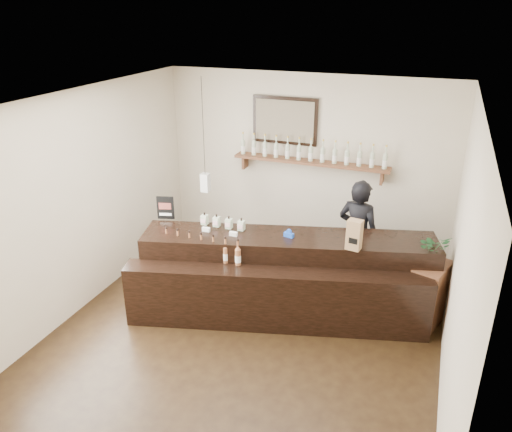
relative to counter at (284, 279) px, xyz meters
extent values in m
plane|color=black|center=(-0.28, -0.56, -0.48)|extent=(5.00, 5.00, 0.00)
plane|color=beige|center=(-0.28, 1.94, 0.92)|extent=(4.50, 0.00, 4.50)
plane|color=beige|center=(-0.28, -3.06, 0.92)|extent=(4.50, 0.00, 4.50)
plane|color=beige|center=(-2.53, -0.56, 0.92)|extent=(0.00, 5.00, 5.00)
plane|color=beige|center=(1.97, -0.56, 0.92)|extent=(0.00, 5.00, 5.00)
plane|color=white|center=(-0.28, -0.56, 2.32)|extent=(5.00, 5.00, 0.00)
cube|color=brown|center=(-0.18, 1.81, 1.02)|extent=(2.40, 0.25, 0.04)
cube|color=brown|center=(-1.26, 1.84, 0.90)|extent=(0.04, 0.20, 0.20)
cube|color=brown|center=(0.90, 1.84, 0.90)|extent=(0.04, 0.20, 0.20)
cube|color=black|center=(-0.63, 1.91, 1.60)|extent=(1.02, 0.04, 0.72)
cube|color=#3F3429|center=(-0.63, 1.88, 1.60)|extent=(0.92, 0.01, 0.62)
cube|color=white|center=(-1.58, 1.04, 0.77)|extent=(0.12, 0.12, 0.28)
cylinder|color=black|center=(-1.58, 1.04, 1.61)|extent=(0.01, 0.01, 1.41)
cylinder|color=beige|center=(-1.28, 1.81, 1.14)|extent=(0.07, 0.07, 0.20)
cone|color=beige|center=(-1.28, 1.81, 1.26)|extent=(0.07, 0.07, 0.05)
cylinder|color=beige|center=(-1.28, 1.81, 1.32)|extent=(0.02, 0.02, 0.07)
cylinder|color=gold|center=(-1.28, 1.81, 1.37)|extent=(0.03, 0.03, 0.02)
cylinder|color=white|center=(-1.28, 1.81, 1.12)|extent=(0.07, 0.07, 0.09)
cylinder|color=beige|center=(-1.10, 1.81, 1.14)|extent=(0.07, 0.07, 0.20)
cone|color=beige|center=(-1.10, 1.81, 1.26)|extent=(0.07, 0.07, 0.05)
cylinder|color=beige|center=(-1.10, 1.81, 1.32)|extent=(0.02, 0.02, 0.07)
cylinder|color=gold|center=(-1.10, 1.81, 1.37)|extent=(0.03, 0.03, 0.02)
cylinder|color=white|center=(-1.10, 1.81, 1.12)|extent=(0.07, 0.07, 0.09)
cylinder|color=beige|center=(-0.91, 1.81, 1.14)|extent=(0.07, 0.07, 0.20)
cone|color=beige|center=(-0.91, 1.81, 1.26)|extent=(0.07, 0.07, 0.05)
cylinder|color=beige|center=(-0.91, 1.81, 1.32)|extent=(0.02, 0.02, 0.07)
cylinder|color=gold|center=(-0.91, 1.81, 1.37)|extent=(0.03, 0.03, 0.02)
cylinder|color=white|center=(-0.91, 1.81, 1.12)|extent=(0.07, 0.07, 0.09)
cylinder|color=beige|center=(-0.73, 1.81, 1.14)|extent=(0.07, 0.07, 0.20)
cone|color=beige|center=(-0.73, 1.81, 1.26)|extent=(0.07, 0.07, 0.05)
cylinder|color=beige|center=(-0.73, 1.81, 1.32)|extent=(0.02, 0.02, 0.07)
cylinder|color=gold|center=(-0.73, 1.81, 1.37)|extent=(0.03, 0.03, 0.02)
cylinder|color=white|center=(-0.73, 1.81, 1.12)|extent=(0.07, 0.07, 0.09)
cylinder|color=beige|center=(-0.55, 1.81, 1.14)|extent=(0.07, 0.07, 0.20)
cone|color=beige|center=(-0.55, 1.81, 1.26)|extent=(0.07, 0.07, 0.05)
cylinder|color=beige|center=(-0.55, 1.81, 1.32)|extent=(0.02, 0.02, 0.07)
cylinder|color=gold|center=(-0.55, 1.81, 1.37)|extent=(0.03, 0.03, 0.02)
cylinder|color=white|center=(-0.55, 1.81, 1.12)|extent=(0.07, 0.07, 0.09)
cylinder|color=beige|center=(-0.36, 1.81, 1.14)|extent=(0.07, 0.07, 0.20)
cone|color=beige|center=(-0.36, 1.81, 1.26)|extent=(0.07, 0.07, 0.05)
cylinder|color=beige|center=(-0.36, 1.81, 1.32)|extent=(0.02, 0.02, 0.07)
cylinder|color=gold|center=(-0.36, 1.81, 1.37)|extent=(0.03, 0.03, 0.02)
cylinder|color=white|center=(-0.36, 1.81, 1.12)|extent=(0.07, 0.07, 0.09)
cylinder|color=beige|center=(-0.18, 1.81, 1.14)|extent=(0.07, 0.07, 0.20)
cone|color=beige|center=(-0.18, 1.81, 1.26)|extent=(0.07, 0.07, 0.05)
cylinder|color=beige|center=(-0.18, 1.81, 1.32)|extent=(0.02, 0.02, 0.07)
cylinder|color=gold|center=(-0.18, 1.81, 1.37)|extent=(0.03, 0.03, 0.02)
cylinder|color=white|center=(-0.18, 1.81, 1.12)|extent=(0.07, 0.07, 0.09)
cylinder|color=beige|center=(0.00, 1.81, 1.14)|extent=(0.07, 0.07, 0.20)
cone|color=beige|center=(0.00, 1.81, 1.26)|extent=(0.07, 0.07, 0.05)
cylinder|color=beige|center=(0.00, 1.81, 1.32)|extent=(0.02, 0.02, 0.07)
cylinder|color=gold|center=(0.00, 1.81, 1.37)|extent=(0.03, 0.03, 0.02)
cylinder|color=white|center=(0.00, 1.81, 1.12)|extent=(0.07, 0.07, 0.09)
cylinder|color=beige|center=(0.19, 1.81, 1.14)|extent=(0.07, 0.07, 0.20)
cone|color=beige|center=(0.19, 1.81, 1.26)|extent=(0.07, 0.07, 0.05)
cylinder|color=beige|center=(0.19, 1.81, 1.32)|extent=(0.02, 0.02, 0.07)
cylinder|color=gold|center=(0.19, 1.81, 1.37)|extent=(0.03, 0.03, 0.02)
cylinder|color=white|center=(0.19, 1.81, 1.12)|extent=(0.07, 0.07, 0.09)
cylinder|color=beige|center=(0.37, 1.81, 1.14)|extent=(0.07, 0.07, 0.20)
cone|color=beige|center=(0.37, 1.81, 1.26)|extent=(0.07, 0.07, 0.05)
cylinder|color=beige|center=(0.37, 1.81, 1.32)|extent=(0.02, 0.02, 0.07)
cylinder|color=gold|center=(0.37, 1.81, 1.37)|extent=(0.03, 0.03, 0.02)
cylinder|color=white|center=(0.37, 1.81, 1.12)|extent=(0.07, 0.07, 0.09)
cylinder|color=beige|center=(0.55, 1.81, 1.14)|extent=(0.07, 0.07, 0.20)
cone|color=beige|center=(0.55, 1.81, 1.26)|extent=(0.07, 0.07, 0.05)
cylinder|color=beige|center=(0.55, 1.81, 1.32)|extent=(0.02, 0.02, 0.07)
cylinder|color=gold|center=(0.55, 1.81, 1.37)|extent=(0.03, 0.03, 0.02)
cylinder|color=white|center=(0.55, 1.81, 1.12)|extent=(0.07, 0.07, 0.09)
cylinder|color=beige|center=(0.74, 1.81, 1.14)|extent=(0.07, 0.07, 0.20)
cone|color=beige|center=(0.74, 1.81, 1.26)|extent=(0.07, 0.07, 0.05)
cylinder|color=beige|center=(0.74, 1.81, 1.32)|extent=(0.02, 0.02, 0.07)
cylinder|color=gold|center=(0.74, 1.81, 1.37)|extent=(0.03, 0.03, 0.02)
cylinder|color=white|center=(0.74, 1.81, 1.12)|extent=(0.07, 0.07, 0.09)
cylinder|color=beige|center=(0.92, 1.81, 1.14)|extent=(0.07, 0.07, 0.20)
cone|color=beige|center=(0.92, 1.81, 1.26)|extent=(0.07, 0.07, 0.05)
cylinder|color=beige|center=(0.92, 1.81, 1.32)|extent=(0.02, 0.02, 0.07)
cylinder|color=gold|center=(0.92, 1.81, 1.37)|extent=(0.03, 0.03, 0.02)
cylinder|color=white|center=(0.92, 1.81, 1.12)|extent=(0.07, 0.07, 0.09)
cube|color=black|center=(0.01, 0.14, 0.03)|extent=(3.74, 1.59, 1.03)
cube|color=black|center=(0.01, -0.35, -0.09)|extent=(3.65, 1.28, 0.78)
cube|color=white|center=(-1.03, -0.10, 0.57)|extent=(0.10, 0.04, 0.05)
cube|color=white|center=(-0.65, -0.10, 0.57)|extent=(0.10, 0.04, 0.05)
cube|color=beige|center=(-1.71, -0.35, 0.36)|extent=(0.12, 0.12, 0.12)
cube|color=beige|center=(-1.71, -0.35, 0.48)|extent=(0.12, 0.12, 0.12)
cube|color=beige|center=(-1.13, 0.08, 0.62)|extent=(0.08, 0.08, 0.13)
cube|color=#F9C2C5|center=(-1.13, 0.03, 0.62)|extent=(0.07, 0.00, 0.06)
cylinder|color=black|center=(-1.13, 0.08, 0.70)|extent=(0.02, 0.02, 0.03)
cube|color=beige|center=(-0.96, 0.08, 0.62)|extent=(0.08, 0.08, 0.13)
cube|color=#F9C2C5|center=(-0.96, 0.03, 0.62)|extent=(0.07, 0.00, 0.06)
cylinder|color=black|center=(-0.96, 0.08, 0.70)|extent=(0.02, 0.02, 0.03)
cube|color=beige|center=(-0.79, 0.08, 0.62)|extent=(0.08, 0.08, 0.13)
cube|color=#F9C2C5|center=(-0.79, 0.03, 0.62)|extent=(0.07, 0.00, 0.06)
cylinder|color=black|center=(-0.79, 0.08, 0.70)|extent=(0.02, 0.02, 0.03)
cube|color=beige|center=(-0.61, 0.08, 0.62)|extent=(0.08, 0.08, 0.13)
cube|color=#F9C2C5|center=(-0.61, 0.03, 0.62)|extent=(0.07, 0.00, 0.06)
cylinder|color=black|center=(-0.61, 0.08, 0.70)|extent=(0.02, 0.02, 0.03)
cylinder|color=#935631|center=(-1.46, -0.35, 0.40)|extent=(0.07, 0.07, 0.20)
cone|color=#935631|center=(-1.46, -0.35, 0.53)|extent=(0.07, 0.07, 0.05)
cylinder|color=#935631|center=(-1.46, -0.35, 0.59)|extent=(0.02, 0.02, 0.07)
cylinder|color=black|center=(-1.46, -0.35, 0.63)|extent=(0.03, 0.03, 0.02)
cylinder|color=white|center=(-1.46, -0.35, 0.38)|extent=(0.07, 0.07, 0.09)
cylinder|color=#935631|center=(-1.30, -0.35, 0.40)|extent=(0.07, 0.07, 0.20)
cone|color=#935631|center=(-1.30, -0.35, 0.53)|extent=(0.07, 0.07, 0.05)
cylinder|color=#935631|center=(-1.30, -0.35, 0.59)|extent=(0.02, 0.02, 0.07)
cylinder|color=black|center=(-1.30, -0.35, 0.63)|extent=(0.03, 0.03, 0.02)
cylinder|color=white|center=(-1.30, -0.35, 0.38)|extent=(0.07, 0.07, 0.09)
cylinder|color=#935631|center=(-1.13, -0.35, 0.40)|extent=(0.07, 0.07, 0.20)
cone|color=#935631|center=(-1.13, -0.35, 0.53)|extent=(0.07, 0.07, 0.05)
cylinder|color=#935631|center=(-1.13, -0.35, 0.59)|extent=(0.02, 0.02, 0.07)
cylinder|color=black|center=(-1.13, -0.35, 0.63)|extent=(0.03, 0.03, 0.02)
cylinder|color=white|center=(-1.13, -0.35, 0.38)|extent=(0.07, 0.07, 0.09)
cylinder|color=#935631|center=(-0.97, -0.35, 0.40)|extent=(0.07, 0.07, 0.20)
cone|color=#935631|center=(-0.97, -0.35, 0.53)|extent=(0.07, 0.07, 0.05)
cylinder|color=#935631|center=(-0.97, -0.35, 0.59)|extent=(0.02, 0.02, 0.07)
cylinder|color=black|center=(-0.97, -0.35, 0.63)|extent=(0.03, 0.03, 0.02)
cylinder|color=white|center=(-0.97, -0.35, 0.38)|extent=(0.07, 0.07, 0.09)
cylinder|color=#935631|center=(-0.81, -0.35, 0.40)|extent=(0.07, 0.07, 0.20)
cone|color=#935631|center=(-0.81, -0.35, 0.53)|extent=(0.07, 0.07, 0.05)
cylinder|color=#935631|center=(-0.81, -0.35, 0.59)|extent=(0.02, 0.02, 0.07)
cylinder|color=black|center=(-0.81, -0.35, 0.63)|extent=(0.03, 0.03, 0.02)
cylinder|color=white|center=(-0.81, -0.35, 0.38)|extent=(0.07, 0.07, 0.09)
cylinder|color=#935631|center=(-0.65, -0.35, 0.40)|extent=(0.07, 0.07, 0.20)
cone|color=#935631|center=(-0.65, -0.35, 0.53)|extent=(0.07, 0.07, 0.05)
cylinder|color=#935631|center=(-0.65, -0.35, 0.59)|extent=(0.02, 0.02, 0.07)
cylinder|color=black|center=(-0.65, -0.35, 0.63)|extent=(0.03, 0.03, 0.02)
cylinder|color=white|center=(-0.65, -0.35, 0.38)|extent=(0.07, 0.07, 0.09)
cylinder|color=#935631|center=(-0.48, -0.35, 0.40)|extent=(0.07, 0.07, 0.20)
cone|color=#935631|center=(-0.48, -0.35, 0.53)|extent=(0.07, 0.07, 0.05)
cylinder|color=#935631|center=(-0.48, -0.35, 0.59)|extent=(0.02, 0.02, 0.07)
cylinder|color=black|center=(-0.48, -0.35, 0.63)|extent=(0.03, 0.03, 0.02)
cylinder|color=white|center=(-0.48, -0.35, 0.38)|extent=(0.07, 0.07, 0.09)
cube|color=black|center=(-1.71, 0.07, 0.71)|extent=(0.23, 0.09, 0.32)
cube|color=brown|center=(-1.71, 0.06, 0.74)|extent=(0.16, 0.05, 0.09)
cube|color=white|center=(-1.71, 0.06, 0.62)|extent=(0.16, 0.05, 0.04)
cube|color=#9D6F4C|center=(0.83, 0.07, 0.73)|extent=(0.19, 0.15, 0.37)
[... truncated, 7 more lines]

